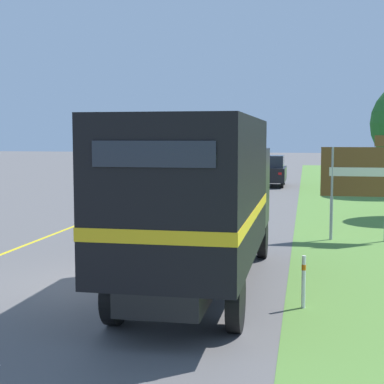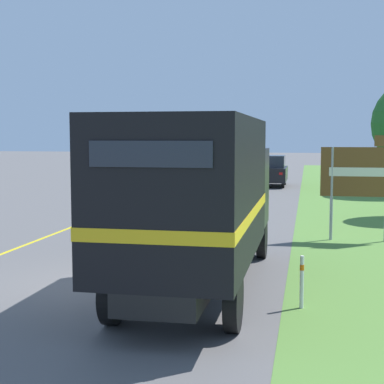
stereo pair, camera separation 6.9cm
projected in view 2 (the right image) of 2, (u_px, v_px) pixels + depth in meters
name	position (u px, v px, depth m)	size (l,w,h in m)	color
ground_plane	(107.00, 282.00, 12.35)	(200.00, 200.00, 0.00)	#5B5959
edge_line_yellow	(154.00, 196.00, 30.40)	(0.12, 68.59, 0.01)	yellow
centre_dash_near	(118.00, 274.00, 13.08)	(0.12, 2.60, 0.01)	white
centre_dash_mid_a	(181.00, 229.00, 19.53)	(0.12, 2.60, 0.01)	white
centre_dash_mid_b	(213.00, 206.00, 25.97)	(0.12, 2.60, 0.01)	white
centre_dash_far	(232.00, 192.00, 32.42)	(0.12, 2.60, 0.01)	white
centre_dash_farthest	(245.00, 183.00, 38.86)	(0.12, 2.60, 0.01)	white
horse_trailer_truck	(199.00, 195.00, 11.54)	(2.32, 7.76, 3.39)	black
lead_car_white	(183.00, 182.00, 27.58)	(1.80, 4.08, 1.81)	black
lead_car_black_ahead	(272.00, 171.00, 36.05)	(1.80, 3.89, 1.89)	black
lead_car_blue_ahead	(243.00, 159.00, 53.60)	(1.80, 4.15, 2.06)	black
highway_sign	(361.00, 174.00, 17.10)	(2.21, 0.09, 3.09)	#9E9EA3
delineator_post	(302.00, 280.00, 10.45)	(0.08, 0.08, 0.95)	white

